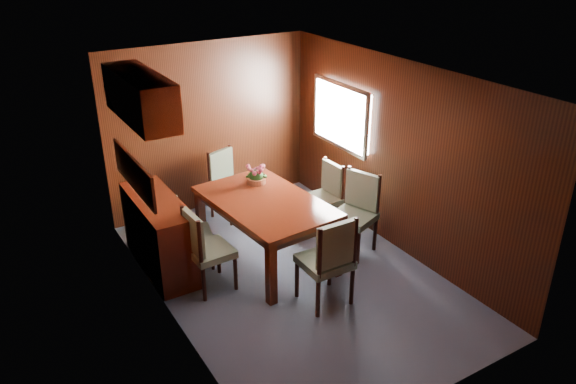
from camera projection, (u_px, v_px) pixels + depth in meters
ground at (293, 275)px, 6.68m from camera, size 4.50×4.50×0.00m
room_shell at (270, 140)px, 6.19m from camera, size 3.06×4.52×2.41m
sideboard at (160, 234)px, 6.67m from camera, size 0.48×1.40×0.90m
dining_table at (266, 209)px, 6.73m from camera, size 1.23×1.82×0.81m
chair_left_near at (204, 246)px, 6.21m from camera, size 0.48×0.50×1.00m
chair_left_far at (188, 229)px, 6.68m from camera, size 0.49×0.50×0.89m
chair_right_near at (357, 208)px, 7.00m from camera, size 0.62×0.63×1.04m
chair_right_far at (326, 193)px, 7.53m from camera, size 0.44×0.46×0.95m
chair_head at (329, 257)px, 5.92m from camera, size 0.51×0.49×1.07m
chair_foot at (227, 180)px, 7.87m from camera, size 0.58×0.57×0.98m
flower_centerpiece at (256, 174)px, 7.07m from camera, size 0.26×0.26×0.26m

